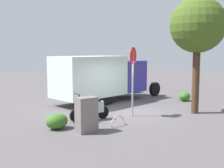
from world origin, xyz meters
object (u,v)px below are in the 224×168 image
Objects in this scene: motorcycle at (91,108)px; utility_cabinet at (87,115)px; bike_rack_hoop at (118,126)px; street_tree at (198,26)px; stop_sign at (133,71)px; box_truck_near at (102,76)px.

utility_cabinet reaches higher than motorcycle.
motorcycle is 1.53m from bike_rack_hoop.
motorcycle is at bearing -26.27° from street_tree.
motorcycle is 2.11× the size of bike_rack_hoop.
bike_rack_hoop is (-0.25, 1.42, -0.52)m from motorcycle.
motorcycle is at bearing -20.68° from stop_sign.
street_tree is 6.38× the size of bike_rack_hoop.
utility_cabinet reaches higher than bike_rack_hoop.
box_truck_near is 4.10m from stop_sign.
motorcycle reaches higher than bike_rack_hoop.
utility_cabinet is (1.18, 1.28, 0.12)m from motorcycle.
bike_rack_hoop is at bearing -10.88° from street_tree.
utility_cabinet is (5.72, -0.97, -3.44)m from street_tree.
street_tree is (-2.68, 1.54, 2.00)m from stop_sign.
bike_rack_hoop is at bearing 111.60° from motorcycle.
street_tree is at bearing 150.14° from stop_sign.
box_truck_near is 1.37× the size of street_tree.
street_tree is at bearing -80.00° from box_truck_near.
motorcycle is at bearing -139.99° from box_truck_near.
box_truck_near is 8.77× the size of bike_rack_hoop.
box_truck_near is 6.05m from street_tree.
stop_sign is (1.43, 3.80, 0.56)m from box_truck_near.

